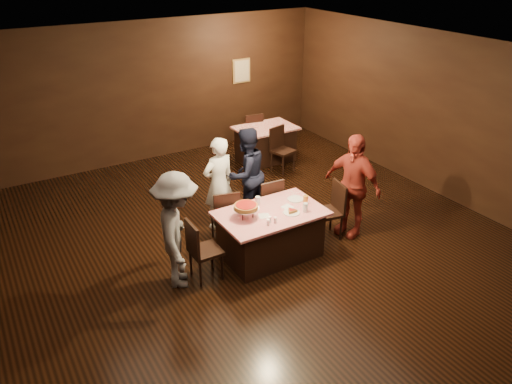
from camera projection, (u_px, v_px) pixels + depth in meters
room at (280, 131)px, 6.65m from camera, size 10.00×10.04×3.02m
main_table at (271, 234)px, 7.64m from camera, size 1.60×1.00×0.77m
back_table at (265, 144)px, 11.07m from camera, size 1.30×0.90×0.77m
chair_far_left at (225, 215)px, 7.99m from camera, size 0.51×0.51×0.95m
chair_far_right at (267, 203)px, 8.36m from camera, size 0.45×0.45×0.95m
chair_end_left at (206, 250)px, 7.09m from camera, size 0.42×0.42×0.95m
chair_end_right at (328, 211)px, 8.10m from camera, size 0.48×0.48×0.95m
chair_back_near at (283, 150)px, 10.49m from camera, size 0.50×0.50×0.95m
chair_back_far at (252, 132)px, 11.49m from camera, size 0.49×0.49×0.95m
diner_white_jacket at (219, 184)px, 8.26m from camera, size 0.64×0.46×1.62m
diner_navy_hoodie at (246, 174)px, 8.58m from camera, size 0.92×0.78×1.65m
diner_grey_knit at (177, 231)px, 6.82m from camera, size 1.00×1.26×1.71m
diner_red_shirt at (352, 185)px, 8.05m from camera, size 0.68×1.10×1.75m
pizza_stand at (246, 207)px, 7.24m from camera, size 0.38×0.38×0.22m
plate_with_slice at (292, 212)px, 7.43m from camera, size 0.25×0.25×0.06m
plate_empty at (295, 199)px, 7.83m from camera, size 0.25×0.25×0.01m
glass_front_right at (305, 207)px, 7.45m from camera, size 0.08×0.08×0.14m
glass_amber at (306, 200)px, 7.67m from camera, size 0.08×0.08×0.14m
glass_back at (258, 201)px, 7.64m from camera, size 0.08×0.08×0.14m
condiments at (271, 220)px, 7.14m from camera, size 0.17×0.10×0.09m
napkin_center at (288, 207)px, 7.60m from camera, size 0.19×0.19×0.01m
napkin_left at (264, 216)px, 7.36m from camera, size 0.21×0.21×0.01m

